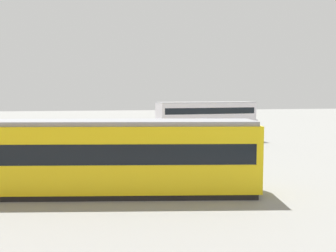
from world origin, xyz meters
TOP-DOWN VIEW (x-y plane):
  - ground_plane at (0.00, 0.00)m, footprint 160.00×160.00m
  - double_decker_bus at (-3.04, -3.62)m, footprint 10.36×3.59m
  - tram_yellow at (8.03, 13.79)m, footprint 15.67×5.17m
  - pedestrian_near_railing at (5.44, 6.74)m, footprint 0.44×0.44m
  - pedestrian_crossing at (-1.18, 7.95)m, footprint 0.41×0.41m
  - pedestrian_railing at (2.69, 6.44)m, footprint 8.82×0.39m
  - info_sign at (8.29, 6.59)m, footprint 0.92×0.27m

SIDE VIEW (x-z plane):
  - ground_plane at x=0.00m, z-range 0.00..0.00m
  - pedestrian_railing at x=2.69m, z-range 0.21..1.29m
  - pedestrian_near_railing at x=5.44m, z-range 0.14..1.87m
  - pedestrian_crossing at x=-1.18m, z-range 0.14..1.94m
  - info_sign at x=8.29m, z-range 0.42..2.80m
  - tram_yellow at x=8.03m, z-range 0.07..3.51m
  - double_decker_bus at x=-3.04m, z-range 0.04..3.98m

